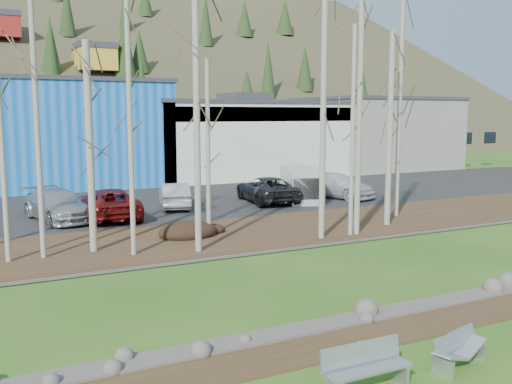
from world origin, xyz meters
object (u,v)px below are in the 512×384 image
bench_damaged (458,350)px  car_4 (174,195)px  car_2 (109,203)px  bench_intact (365,368)px  van_white (302,185)px  car_6 (336,185)px  seagull (355,348)px  car_3 (58,205)px  car_5 (267,189)px

bench_damaged → car_4: 22.91m
car_2 → bench_intact: bearing=94.3°
bench_intact → bench_damaged: bearing=0.3°
car_2 → van_white: 12.31m
car_6 → seagull: bearing=-143.5°
bench_intact → car_3: 22.01m
car_3 → car_6: (17.66, 0.34, 0.00)m
seagull → car_3: size_ratio=0.08×
car_3 → van_white: van_white is taller
seagull → car_4: bearing=77.4°
bench_damaged → car_6: car_6 is taller
car_4 → seagull: bearing=96.9°
car_2 → car_5: bearing=-170.1°
car_4 → car_6: size_ratio=0.82×
bench_damaged → van_white: van_white is taller
bench_damaged → seagull: (-1.68, 1.55, -0.21)m
van_white → bench_intact: bearing=-98.2°
car_5 → car_6: (5.06, -0.23, 0.00)m
car_2 → car_6: bearing=-173.2°
bench_intact → seagull: size_ratio=4.71×
seagull → bench_intact: bearing=-125.5°
bench_intact → seagull: bearing=60.5°
car_4 → bench_damaged: bearing=101.6°
car_2 → car_5: 10.17m
seagull → car_4: (2.86, 21.32, 0.72)m
car_3 → car_6: car_6 is taller
bench_damaged → car_3: car_3 is taller
car_4 → van_white: van_white is taller
car_5 → van_white: (2.19, -0.61, 0.25)m
bench_intact → van_white: 24.81m
bench_damaged → car_4: bearing=72.2°
seagull → car_6: 24.86m
bench_damaged → van_white: 23.72m
seagull → car_4: car_4 is taller
car_4 → car_6: car_6 is taller
car_2 → car_6: size_ratio=1.04×
bench_intact → van_white: size_ratio=0.38×
car_6 → van_white: 2.91m
car_2 → car_5: car_2 is taller
car_4 → car_5: bearing=-169.8°
bench_damaged → seagull: size_ratio=4.21×
car_6 → car_3: bearing=161.4°
bench_intact → bench_damaged: 2.58m
car_3 → car_6: 17.66m
car_2 → car_3: size_ratio=1.05×
bench_intact → seagull: bench_intact is taller
bench_damaged → van_white: (9.29, 21.81, 0.81)m
car_5 → car_6: 5.07m
car_3 → bench_intact: bearing=-95.0°
car_3 → car_4: size_ratio=1.21×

